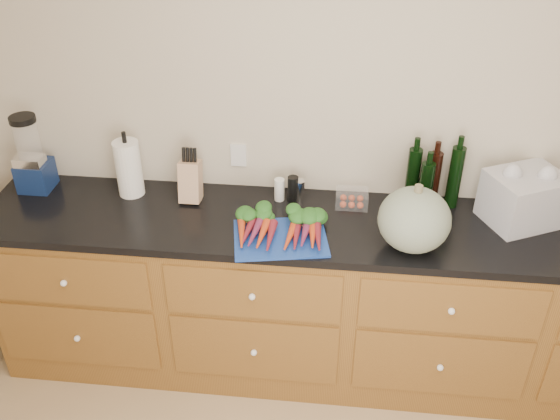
# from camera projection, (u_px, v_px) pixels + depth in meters

# --- Properties ---
(wall_back) EXTENTS (4.10, 0.05, 2.60)m
(wall_back) POSITION_uv_depth(u_px,v_px,m) (359.00, 126.00, 3.04)
(wall_back) COLOR beige
(wall_back) RESTS_ON ground
(cabinets) EXTENTS (3.60, 0.64, 0.90)m
(cabinets) POSITION_uv_depth(u_px,v_px,m) (348.00, 302.00, 3.23)
(cabinets) COLOR brown
(cabinets) RESTS_ON ground
(countertop) EXTENTS (3.64, 0.62, 0.04)m
(countertop) POSITION_uv_depth(u_px,v_px,m) (354.00, 227.00, 2.98)
(countertop) COLOR black
(countertop) RESTS_ON cabinets
(cutting_board) EXTENTS (0.47, 0.39, 0.01)m
(cutting_board) POSITION_uv_depth(u_px,v_px,m) (280.00, 238.00, 2.86)
(cutting_board) COLOR #183B98
(cutting_board) RESTS_ON countertop
(carrots) EXTENTS (0.43, 0.32, 0.06)m
(carrots) POSITION_uv_depth(u_px,v_px,m) (281.00, 226.00, 2.89)
(carrots) COLOR red
(carrots) RESTS_ON cutting_board
(squash) EXTENTS (0.32, 0.32, 0.29)m
(squash) POSITION_uv_depth(u_px,v_px,m) (414.00, 220.00, 2.74)
(squash) COLOR slate
(squash) RESTS_ON countertop
(blender_appliance) EXTENTS (0.16, 0.16, 0.40)m
(blender_appliance) POSITION_uv_depth(u_px,v_px,m) (31.00, 158.00, 3.15)
(blender_appliance) COLOR #10214D
(blender_appliance) RESTS_ON countertop
(paper_towel) EXTENTS (0.13, 0.13, 0.29)m
(paper_towel) POSITION_uv_depth(u_px,v_px,m) (129.00, 168.00, 3.13)
(paper_towel) COLOR white
(paper_towel) RESTS_ON countertop
(knife_block) EXTENTS (0.10, 0.10, 0.21)m
(knife_block) POSITION_uv_depth(u_px,v_px,m) (190.00, 181.00, 3.10)
(knife_block) COLOR tan
(knife_block) RESTS_ON countertop
(grinder_salt) EXTENTS (0.05, 0.05, 0.12)m
(grinder_salt) POSITION_uv_depth(u_px,v_px,m) (279.00, 190.00, 3.12)
(grinder_salt) COLOR white
(grinder_salt) RESTS_ON countertop
(grinder_pepper) EXTENTS (0.05, 0.05, 0.13)m
(grinder_pepper) POSITION_uv_depth(u_px,v_px,m) (293.00, 189.00, 3.11)
(grinder_pepper) COLOR black
(grinder_pepper) RESTS_ON countertop
(canister_chrome) EXTENTS (0.05, 0.05, 0.12)m
(canister_chrome) POSITION_uv_depth(u_px,v_px,m) (300.00, 191.00, 3.11)
(canister_chrome) COLOR silver
(canister_chrome) RESTS_ON countertop
(tomato_box) EXTENTS (0.16, 0.13, 0.07)m
(tomato_box) POSITION_uv_depth(u_px,v_px,m) (352.00, 198.00, 3.09)
(tomato_box) COLOR white
(tomato_box) RESTS_ON countertop
(bottles) EXTENTS (0.27, 0.14, 0.32)m
(bottles) POSITION_uv_depth(u_px,v_px,m) (432.00, 180.00, 3.03)
(bottles) COLOR black
(bottles) RESTS_ON countertop
(grocery_bag) EXTENTS (0.42, 0.39, 0.25)m
(grocery_bag) POSITION_uv_depth(u_px,v_px,m) (524.00, 198.00, 2.93)
(grocery_bag) COLOR silver
(grocery_bag) RESTS_ON countertop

